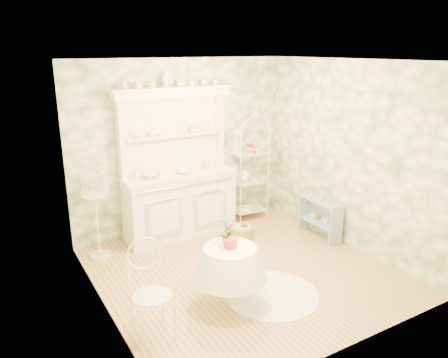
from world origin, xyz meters
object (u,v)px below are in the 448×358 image
round_table (230,275)px  cafe_chair (152,294)px  kitchen_dresser (179,164)px  floor_basket (242,232)px  birdcage_stand (96,206)px  side_shelf (320,218)px  bakers_rack (248,168)px

round_table → cafe_chair: 0.97m
kitchen_dresser → round_table: 2.25m
floor_basket → cafe_chair: bearing=-143.2°
cafe_chair → floor_basket: 2.60m
birdcage_stand → round_table: bearing=-63.7°
side_shelf → cafe_chair: 3.27m
bakers_rack → cafe_chair: size_ratio=1.87×
round_table → cafe_chair: size_ratio=0.79×
side_shelf → birdcage_stand: (-3.13, 1.07, 0.44)m
birdcage_stand → bakers_rack: bearing=4.3°
kitchen_dresser → floor_basket: 1.43m
side_shelf → floor_basket: 1.22m
birdcage_stand → floor_basket: size_ratio=4.90×
round_table → birdcage_stand: (-0.97, 1.96, 0.39)m
kitchen_dresser → bakers_rack: size_ratio=1.29×
bakers_rack → side_shelf: bakers_rack is taller
kitchen_dresser → side_shelf: (1.82, -1.19, -0.82)m
side_shelf → birdcage_stand: size_ratio=0.49×
birdcage_stand → floor_basket: (2.07, -0.50, -0.67)m
side_shelf → cafe_chair: cafe_chair is taller
kitchen_dresser → bakers_rack: 1.35m
cafe_chair → bakers_rack: bearing=47.5°
round_table → birdcage_stand: size_ratio=0.49×
bakers_rack → floor_basket: bearing=-124.7°
side_shelf → birdcage_stand: bearing=158.6°
kitchen_dresser → birdcage_stand: kitchen_dresser is taller
cafe_chair → floor_basket: bearing=43.8°
bakers_rack → kitchen_dresser: bearing=-172.6°
side_shelf → birdcage_stand: 3.34m
side_shelf → round_table: bearing=-160.2°
round_table → birdcage_stand: birdcage_stand is taller
floor_basket → kitchen_dresser: bearing=140.6°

